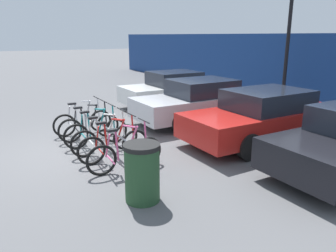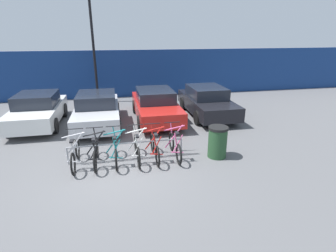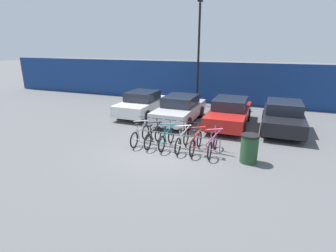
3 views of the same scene
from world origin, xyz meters
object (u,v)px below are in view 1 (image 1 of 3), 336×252
object	(u,v)px
bicycle_red	(114,145)
car_red	(264,116)
bicycle_silver	(83,122)
bicycle_white	(105,138)
lamp_post	(291,9)
trash_bin	(142,172)
bike_rack	(106,130)
car_white	(172,89)
car_silver	(200,101)
bicycle_teal	(96,132)
bicycle_black	(89,126)
bicycle_pink	(125,154)

from	to	relation	value
bicycle_red	car_red	world-z (taller)	car_red
bicycle_silver	bicycle_white	distance (m)	1.86
lamp_post	trash_bin	world-z (taller)	lamp_post
bike_rack	trash_bin	world-z (taller)	trash_bin
car_white	car_silver	bearing A→B (deg)	-10.74
bicycle_teal	lamp_post	bearing A→B (deg)	93.02
bicycle_silver	lamp_post	world-z (taller)	lamp_post
car_red	car_silver	bearing A→B (deg)	-174.47
bicycle_white	car_red	bearing A→B (deg)	72.28
bicycle_black	trash_bin	xyz separation A→B (m)	(3.83, -0.26, 0.14)
bicycle_teal	car_white	size ratio (longest dim) A/B	0.43
bike_rack	car_silver	xyz separation A→B (m)	(-1.04, 3.61, 0.21)
bicycle_red	car_white	world-z (taller)	car_white
bicycle_black	bicycle_white	size ratio (longest dim) A/B	1.00
bicycle_black	bicycle_pink	size ratio (longest dim) A/B	1.00
bicycle_red	car_silver	xyz separation A→B (m)	(-1.92, 3.76, 0.31)
car_white	bicycle_white	bearing A→B (deg)	-47.60
bicycle_pink	car_silver	distance (m)	4.57
bicycle_teal	bicycle_white	distance (m)	0.66
bike_rack	bicycle_teal	size ratio (longest dim) A/B	2.12
car_white	lamp_post	size ratio (longest dim) A/B	0.59
bike_rack	car_white	size ratio (longest dim) A/B	0.91
bicycle_silver	bicycle_pink	bearing A→B (deg)	3.60
car_silver	lamp_post	xyz separation A→B (m)	(-0.18, 4.21, 3.03)
bicycle_pink	lamp_post	xyz separation A→B (m)	(-2.77, 7.97, 3.35)
bicycle_silver	bicycle_red	size ratio (longest dim) A/B	1.00
bicycle_pink	car_white	bearing A→B (deg)	139.48
bicycle_silver	lamp_post	size ratio (longest dim) A/B	0.25
bicycle_pink	bicycle_red	bearing A→B (deg)	179.24
bicycle_red	bicycle_pink	distance (m)	0.66
bicycle_red	trash_bin	size ratio (longest dim) A/B	1.66
car_white	bicycle_red	bearing A→B (deg)	-43.71
bicycle_teal	bicycle_red	distance (m)	1.22
bike_rack	bicycle_black	size ratio (longest dim) A/B	2.12
bicycle_pink	bicycle_black	bearing A→B (deg)	179.24
bike_rack	lamp_post	bearing A→B (deg)	98.89
bicycle_black	bicycle_teal	bearing A→B (deg)	-1.33
bicycle_white	lamp_post	distance (m)	8.78
bike_rack	bicycle_white	world-z (taller)	bicycle_white
bike_rack	bicycle_black	distance (m)	0.96
bike_rack	bicycle_white	size ratio (longest dim) A/B	2.12
bicycle_white	car_white	distance (m)	5.75
bicycle_pink	lamp_post	world-z (taller)	lamp_post
car_white	bicycle_black	bearing A→B (deg)	-58.36
bicycle_red	trash_bin	distance (m)	2.03
bicycle_pink	trash_bin	size ratio (longest dim) A/B	1.66
bicycle_red	car_red	distance (m)	4.08
bike_rack	bicycle_silver	size ratio (longest dim) A/B	2.12
bicycle_black	bicycle_pink	xyz separation A→B (m)	(2.48, 0.00, 0.00)
bicycle_white	car_silver	distance (m)	4.01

